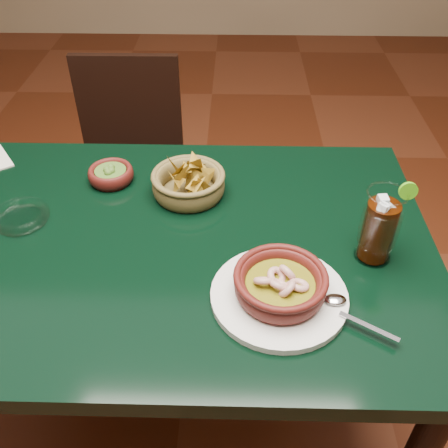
{
  "coord_description": "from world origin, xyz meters",
  "views": [
    {
      "loc": [
        0.16,
        -0.82,
        1.48
      ],
      "look_at": [
        0.14,
        -0.02,
        0.81
      ],
      "focal_mm": 40.0,
      "sensor_mm": 36.0,
      "label": 1
    }
  ],
  "objects_px": {
    "dining_table": "(164,270)",
    "cola_drink": "(380,226)",
    "dining_chair": "(130,169)",
    "chip_basket": "(189,183)",
    "shrimp_plate": "(280,287)"
  },
  "relations": [
    {
      "from": "chip_basket",
      "to": "cola_drink",
      "type": "height_order",
      "value": "cola_drink"
    },
    {
      "from": "dining_table",
      "to": "cola_drink",
      "type": "relative_size",
      "value": 6.36
    },
    {
      "from": "dining_table",
      "to": "chip_basket",
      "type": "xyz_separation_m",
      "value": [
        0.05,
        0.17,
        0.13
      ]
    },
    {
      "from": "shrimp_plate",
      "to": "chip_basket",
      "type": "distance_m",
      "value": 0.39
    },
    {
      "from": "dining_table",
      "to": "shrimp_plate",
      "type": "bearing_deg",
      "value": -34.27
    },
    {
      "from": "shrimp_plate",
      "to": "cola_drink",
      "type": "xyz_separation_m",
      "value": [
        0.2,
        0.12,
        0.05
      ]
    },
    {
      "from": "shrimp_plate",
      "to": "dining_table",
      "type": "bearing_deg",
      "value": 145.73
    },
    {
      "from": "dining_table",
      "to": "chip_basket",
      "type": "distance_m",
      "value": 0.22
    },
    {
      "from": "chip_basket",
      "to": "cola_drink",
      "type": "distance_m",
      "value": 0.46
    },
    {
      "from": "shrimp_plate",
      "to": "dining_chair",
      "type": "bearing_deg",
      "value": 118.36
    },
    {
      "from": "dining_table",
      "to": "dining_chair",
      "type": "relative_size",
      "value": 1.42
    },
    {
      "from": "dining_table",
      "to": "shrimp_plate",
      "type": "relative_size",
      "value": 3.56
    },
    {
      "from": "dining_chair",
      "to": "chip_basket",
      "type": "height_order",
      "value": "chip_basket"
    },
    {
      "from": "dining_table",
      "to": "cola_drink",
      "type": "xyz_separation_m",
      "value": [
        0.45,
        -0.05,
        0.18
      ]
    },
    {
      "from": "dining_table",
      "to": "cola_drink",
      "type": "height_order",
      "value": "cola_drink"
    }
  ]
}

